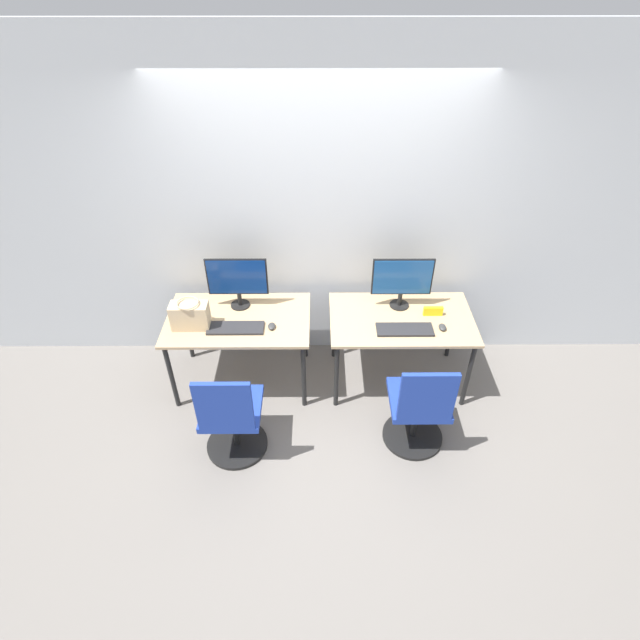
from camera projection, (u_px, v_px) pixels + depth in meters
ground_plane at (320, 408)px, 4.28m from camera, size 20.00×20.00×0.00m
wall_back at (320, 214)px, 4.09m from camera, size 12.00×0.05×2.80m
desk_left at (239, 325)px, 4.18m from camera, size 1.19×0.73×0.70m
monitor_left at (237, 280)px, 4.11m from camera, size 0.50×0.16×0.46m
keyboard_left at (236, 328)px, 4.01m from camera, size 0.45×0.16×0.02m
mouse_left at (272, 326)px, 4.02m from camera, size 0.06×0.09×0.03m
office_chair_left at (232, 420)px, 3.71m from camera, size 0.48×0.48×0.90m
desk_right at (401, 324)px, 4.18m from camera, size 1.19×0.73×0.70m
monitor_right at (402, 280)px, 4.11m from camera, size 0.50×0.16×0.46m
keyboard_right at (405, 330)px, 4.00m from camera, size 0.45×0.16×0.02m
mouse_right at (442, 327)px, 4.01m from camera, size 0.06×0.09×0.03m
office_chair_right at (419, 411)px, 3.77m from camera, size 0.48×0.48×0.90m
handbag at (190, 315)px, 3.97m from camera, size 0.30×0.18×0.25m
placard_right at (433, 311)px, 4.14m from camera, size 0.16×0.03×0.08m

